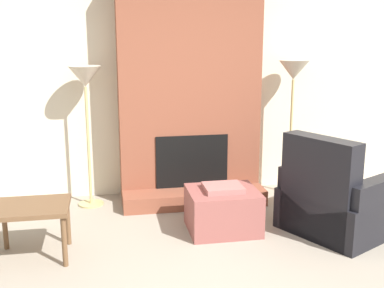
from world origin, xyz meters
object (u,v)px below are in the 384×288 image
at_px(armchair, 335,203).
at_px(floor_lamp_right, 293,79).
at_px(ottoman, 223,210).
at_px(side_table, 32,213).
at_px(floor_lamp_left, 85,86).

height_order(armchair, floor_lamp_right, floor_lamp_right).
height_order(ottoman, side_table, side_table).
xyz_separation_m(armchair, side_table, (-2.77, -0.04, 0.11)).
relative_size(ottoman, floor_lamp_left, 0.43).
relative_size(armchair, floor_lamp_left, 0.78).
distance_m(side_table, floor_lamp_left, 1.61).
bearing_deg(side_table, ottoman, 8.90).
xyz_separation_m(side_table, floor_lamp_right, (2.78, 1.24, 0.96)).
bearing_deg(floor_lamp_left, armchair, -27.34).
height_order(ottoman, armchair, armchair).
relative_size(side_table, floor_lamp_left, 0.40).
xyz_separation_m(floor_lamp_left, floor_lamp_right, (2.33, -0.00, 0.03)).
relative_size(floor_lamp_left, floor_lamp_right, 0.98).
bearing_deg(floor_lamp_left, floor_lamp_right, -0.00).
bearing_deg(floor_lamp_right, armchair, -90.67).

